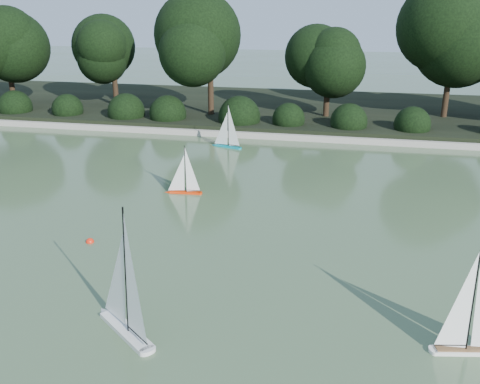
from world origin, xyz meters
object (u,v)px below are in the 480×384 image
(sailboat_orange, at_px, (182,185))
(sailboat_white_a, at_px, (121,310))
(race_buoy, at_px, (90,242))
(sailboat_white_b, at_px, (478,336))
(sailboat_teal, at_px, (225,140))

(sailboat_orange, bearing_deg, sailboat_white_a, -80.76)
(sailboat_orange, bearing_deg, race_buoy, -106.40)
(sailboat_white_b, distance_m, race_buoy, 6.50)
(sailboat_orange, relative_size, race_buoy, 8.09)
(race_buoy, bearing_deg, sailboat_orange, 73.60)
(sailboat_teal, xyz_separation_m, race_buoy, (-0.86, -6.94, -0.22))
(sailboat_white_a, xyz_separation_m, sailboat_teal, (-0.83, 9.34, -0.08))
(sailboat_white_a, relative_size, sailboat_orange, 1.58)
(sailboat_orange, distance_m, sailboat_teal, 4.11)
(race_buoy, bearing_deg, sailboat_white_b, -17.62)
(race_buoy, bearing_deg, sailboat_white_a, -54.97)
(sailboat_white_b, bearing_deg, race_buoy, 162.38)
(sailboat_white_b, xyz_separation_m, sailboat_orange, (-5.35, 4.80, -0.05))
(sailboat_white_b, distance_m, sailboat_teal, 10.38)
(sailboat_orange, height_order, race_buoy, sailboat_orange)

